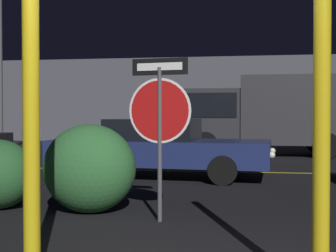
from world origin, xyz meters
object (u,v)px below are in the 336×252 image
yellow_pole_left (31,95)px  yellow_pole_right (322,123)px  stop_sign (160,110)px  passing_car_2 (159,148)px  street_lamp (0,42)px  hedge_bush_2 (90,168)px  delivery_truck (262,112)px

yellow_pole_left → yellow_pole_right: bearing=-3.2°
stop_sign → yellow_pole_right: bearing=-46.0°
passing_car_2 → street_lamp: size_ratio=0.81×
hedge_bush_2 → street_lamp: bearing=124.6°
hedge_bush_2 → delivery_truck: size_ratio=0.21×
stop_sign → street_lamp: (-7.76, 10.04, 2.63)m
yellow_pole_right → hedge_bush_2: 3.99m
hedge_bush_2 → passing_car_2: passing_car_2 is taller
yellow_pole_right → passing_car_2: bearing=110.2°
hedge_bush_2 → delivery_truck: bearing=74.4°
yellow_pole_right → passing_car_2: size_ratio=0.53×
delivery_truck → yellow_pole_right: bearing=-179.5°
hedge_bush_2 → delivery_truck: (2.88, 10.34, 0.86)m
yellow_pole_left → yellow_pole_right: 2.44m
stop_sign → yellow_pole_left: bearing=-99.7°
yellow_pole_left → street_lamp: (-7.01, 12.28, 2.52)m
yellow_pole_right → street_lamp: street_lamp is taller
stop_sign → passing_car_2: stop_sign is taller
passing_car_2 → stop_sign: bearing=14.5°
hedge_bush_2 → street_lamp: (-6.66, 9.65, 3.47)m
stop_sign → delivery_truck: (1.78, 10.74, 0.02)m
yellow_pole_left → hedge_bush_2: 2.82m
passing_car_2 → street_lamp: street_lamp is taller
passing_car_2 → street_lamp: 9.66m
street_lamp → yellow_pole_left: bearing=-60.3°
delivery_truck → street_lamp: (-9.54, -0.70, 2.61)m
stop_sign → passing_car_2: (-0.79, 4.31, -0.81)m
yellow_pole_right → hedge_bush_2: size_ratio=2.00×
yellow_pole_left → delivery_truck: (2.52, 12.98, -0.09)m
hedge_bush_2 → yellow_pole_right: bearing=-44.9°
delivery_truck → street_lamp: size_ratio=1.05×
delivery_truck → hedge_bush_2: bearing=165.4°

